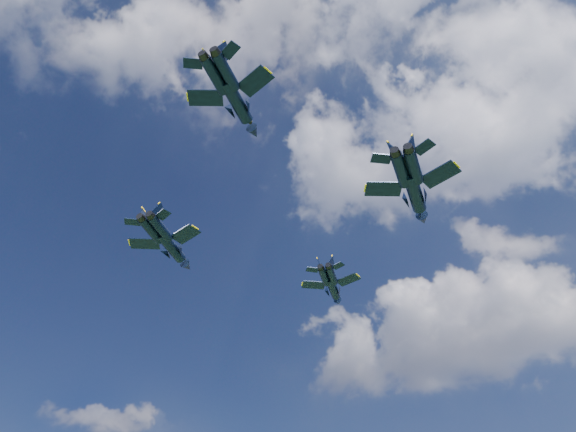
# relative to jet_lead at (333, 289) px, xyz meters

# --- Properties ---
(jet_lead) EXTENTS (10.40, 13.99, 3.29)m
(jet_lead) POSITION_rel_jet_lead_xyz_m (0.00, 0.00, 0.00)
(jet_lead) COLOR black
(jet_left) EXTENTS (12.44, 16.44, 3.88)m
(jet_left) POSITION_rel_jet_lead_xyz_m (-17.32, -23.92, 0.01)
(jet_left) COLOR black
(jet_right) EXTENTS (13.37, 17.52, 4.14)m
(jet_right) POSITION_rel_jet_lead_xyz_m (21.98, -18.17, -1.83)
(jet_right) COLOR black
(jet_slot) EXTENTS (11.62, 15.20, 3.60)m
(jet_slot) POSITION_rel_jet_lead_xyz_m (7.73, -41.98, 1.30)
(jet_slot) COLOR black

